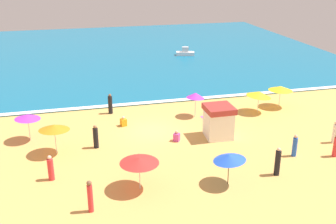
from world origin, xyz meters
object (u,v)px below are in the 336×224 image
object	(u,v)px
beach_umbrella_4	(281,88)
beachgoer_8	(96,137)
beachgoer_12	(335,133)
small_boat_0	(185,53)
lifeguard_cabana	(219,121)
beach_umbrella_5	(229,157)
beach_umbrella_0	(54,127)
beachgoer_10	(51,169)
beachgoer_1	(110,104)
beachgoer_3	(336,146)
beachgoer_6	(90,196)
beachgoer_2	(123,122)
beachgoer_4	(139,160)
beachgoer_5	(177,136)
beach_umbrella_1	(139,161)
beach_umbrella_2	(27,117)
beach_umbrella_3	(259,94)
beachgoer_7	(278,162)
beachgoer_9	(295,146)
beach_umbrella_7	(196,95)

from	to	relation	value
beach_umbrella_4	beachgoer_8	xyz separation A→B (m)	(-16.75, -4.49, -0.93)
beachgoer_12	small_boat_0	distance (m)	29.28
lifeguard_cabana	beach_umbrella_5	bearing A→B (deg)	-105.66
beach_umbrella_0	beachgoer_10	xyz separation A→B (m)	(-0.28, -3.56, -1.20)
lifeguard_cabana	beachgoer_1	size ratio (longest dim) A/B	1.38
beachgoer_3	beachgoer_6	bearing A→B (deg)	-171.62
beachgoer_1	beachgoer_2	world-z (taller)	beachgoer_1
beachgoer_6	beachgoer_12	distance (m)	18.32
beach_umbrella_5	beachgoer_3	bearing A→B (deg)	10.65
beach_umbrella_0	beachgoer_2	distance (m)	6.58
beachgoer_10	small_boat_0	distance (m)	34.21
beachgoer_3	beachgoer_10	world-z (taller)	beachgoer_10
beachgoer_3	beachgoer_8	world-z (taller)	beachgoer_8
beach_umbrella_4	beachgoer_12	world-z (taller)	beach_umbrella_4
beachgoer_3	beachgoer_10	distance (m)	18.67
beachgoer_8	beachgoer_2	bearing A→B (deg)	54.78
beachgoer_2	beachgoer_4	distance (m)	6.72
beachgoer_5	beachgoer_12	world-z (taller)	beachgoer_12
beachgoer_1	beachgoer_4	xyz separation A→B (m)	(0.73, -9.75, -0.49)
beachgoer_6	lifeguard_cabana	bearing A→B (deg)	36.58
beachgoer_8	beachgoer_10	xyz separation A→B (m)	(-3.00, -3.81, -0.05)
beachgoer_12	beachgoer_4	bearing A→B (deg)	179.49
beachgoer_5	beachgoer_6	bearing A→B (deg)	-132.25
beachgoer_6	small_boat_0	size ratio (longest dim) A/B	0.71
beach_umbrella_0	beach_umbrella_4	xyz separation A→B (m)	(19.48, 4.73, -0.22)
lifeguard_cabana	beach_umbrella_1	world-z (taller)	lifeguard_cabana
beach_umbrella_2	beachgoer_12	xyz separation A→B (m)	(21.51, -5.80, -1.09)
beach_umbrella_3	beachgoer_6	xyz separation A→B (m)	(-15.17, -11.42, -0.75)
beachgoer_3	beachgoer_7	world-z (taller)	beachgoer_7
beachgoer_9	beach_umbrella_5	bearing A→B (deg)	-158.16
beach_umbrella_1	beach_umbrella_4	world-z (taller)	beach_umbrella_1
beach_umbrella_0	beachgoer_4	bearing A→B (deg)	-29.78
beach_umbrella_1	small_boat_0	bearing A→B (deg)	69.18
lifeguard_cabana	beachgoer_6	size ratio (longest dim) A/B	1.32
beach_umbrella_3	beachgoer_12	size ratio (longest dim) A/B	1.44
beach_umbrella_7	beachgoer_4	size ratio (longest dim) A/B	2.70
beach_umbrella_5	beachgoer_2	world-z (taller)	beach_umbrella_5
beachgoer_3	beachgoer_6	size ratio (longest dim) A/B	0.87
beachgoer_1	beachgoer_2	distance (m)	3.14
beach_umbrella_7	beachgoer_1	xyz separation A→B (m)	(-6.90, 2.39, -1.03)
beach_umbrella_1	beachgoer_5	size ratio (longest dim) A/B	3.40
beach_umbrella_2	beachgoer_1	distance (m)	7.66
beach_umbrella_2	beachgoer_6	xyz separation A→B (m)	(3.72, -10.16, -0.96)
beachgoer_6	beachgoer_8	bearing A→B (deg)	83.28
beach_umbrella_3	lifeguard_cabana	bearing A→B (deg)	-142.26
beach_umbrella_7	beachgoer_3	xyz separation A→B (m)	(6.93, -9.42, -1.09)
beach_umbrella_0	beach_umbrella_1	xyz separation A→B (m)	(4.76, -5.89, -0.12)
beach_umbrella_2	beachgoer_8	distance (m)	5.33
lifeguard_cabana	beach_umbrella_7	size ratio (longest dim) A/B	1.15
beachgoer_2	beachgoer_4	size ratio (longest dim) A/B	1.04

